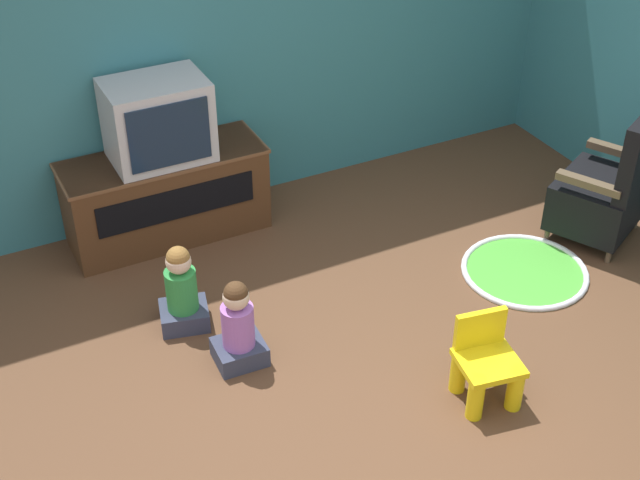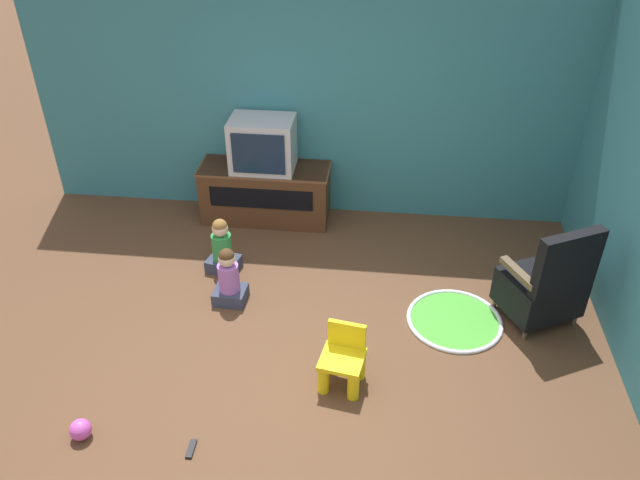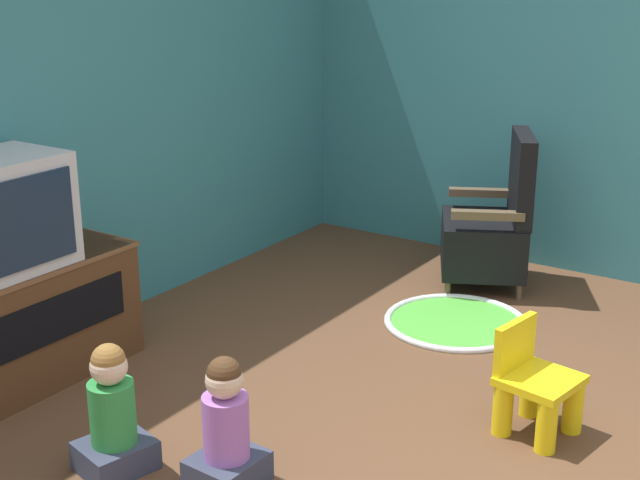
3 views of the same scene
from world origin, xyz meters
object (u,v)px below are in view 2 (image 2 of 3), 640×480
object	(u,v)px
toy_ball	(81,430)
remote_control	(191,449)
tv_cabinet	(266,192)
black_armchair	(545,285)
television	(263,144)
child_watching_left	(229,279)
child_watching_center	(222,248)
yellow_kid_chair	(343,362)

from	to	relation	value
toy_ball	remote_control	size ratio (longest dim) A/B	1.00
tv_cabinet	black_armchair	bearing A→B (deg)	-27.52
television	black_armchair	world-z (taller)	television
child_watching_left	child_watching_center	xyz separation A→B (m)	(-0.17, 0.45, 0.00)
black_armchair	toy_ball	xyz separation A→B (m)	(-3.35, -1.62, -0.29)
child_watching_center	remote_control	distance (m)	2.07
tv_cabinet	black_armchair	world-z (taller)	black_armchair
black_armchair	toy_ball	distance (m)	3.73
toy_ball	child_watching_center	bearing A→B (deg)	75.71
television	yellow_kid_chair	distance (m)	2.55
tv_cabinet	child_watching_center	distance (m)	0.99
child_watching_center	television	bearing A→B (deg)	89.93
child_watching_left	remote_control	bearing A→B (deg)	-83.76
black_armchair	remote_control	xyz separation A→B (m)	(-2.57, -1.64, -0.36)
tv_cabinet	remote_control	distance (m)	3.01
tv_cabinet	black_armchair	distance (m)	2.93
television	black_armchair	bearing A→B (deg)	-27.34
tv_cabinet	toy_ball	size ratio (longest dim) A/B	8.91
television	remote_control	world-z (taller)	television
tv_cabinet	child_watching_left	world-z (taller)	tv_cabinet
yellow_kid_chair	child_watching_left	world-z (taller)	child_watching_left
television	tv_cabinet	bearing A→B (deg)	90.00
television	child_watching_center	distance (m)	1.16
child_watching_center	toy_ball	world-z (taller)	child_watching_center
child_watching_center	toy_ball	xyz separation A→B (m)	(-0.51, -2.02, -0.16)
yellow_kid_chair	television	bearing A→B (deg)	123.60
tv_cabinet	television	world-z (taller)	television
yellow_kid_chair	child_watching_center	distance (m)	1.80
yellow_kid_chair	remote_control	world-z (taller)	yellow_kid_chair
black_armchair	toy_ball	world-z (taller)	black_armchair
toy_ball	remote_control	xyz separation A→B (m)	(0.78, -0.02, -0.07)
tv_cabinet	black_armchair	xyz separation A→B (m)	(2.60, -1.36, 0.05)
black_armchair	remote_control	world-z (taller)	black_armchair
child_watching_left	yellow_kid_chair	bearing A→B (deg)	-35.97
television	toy_ball	distance (m)	3.16
child_watching_left	toy_ball	xyz separation A→B (m)	(-0.68, -1.57, -0.16)
child_watching_left	toy_ball	distance (m)	1.72
television	black_armchair	xyz separation A→B (m)	(2.60, -1.35, -0.50)
remote_control	black_armchair	bearing A→B (deg)	-58.13
television	remote_control	xyz separation A→B (m)	(0.03, -2.99, -0.86)
tv_cabinet	yellow_kid_chair	world-z (taller)	tv_cabinet
television	yellow_kid_chair	world-z (taller)	television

